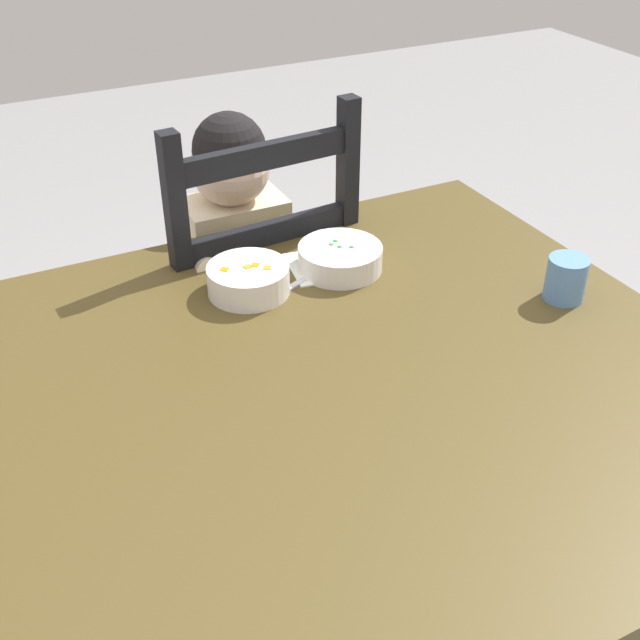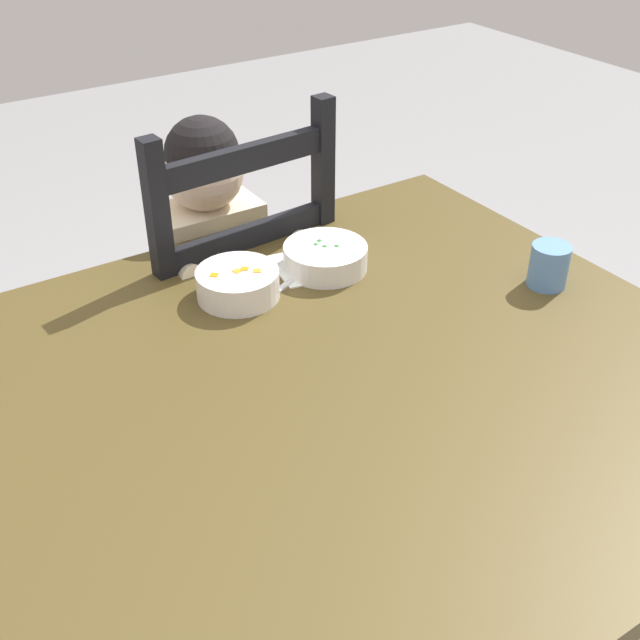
{
  "view_description": "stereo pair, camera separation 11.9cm",
  "coord_description": "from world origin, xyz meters",
  "px_view_note": "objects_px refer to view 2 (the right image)",
  "views": [
    {
      "loc": [
        -0.43,
        -0.87,
        1.5
      ],
      "look_at": [
        0.05,
        0.09,
        0.79
      ],
      "focal_mm": 44.6,
      "sensor_mm": 36.0,
      "label": 1
    },
    {
      "loc": [
        -0.53,
        -0.82,
        1.5
      ],
      "look_at": [
        0.05,
        0.09,
        0.79
      ],
      "focal_mm": 44.6,
      "sensor_mm": 36.0,
      "label": 2
    }
  ],
  "objects_px": {
    "bowl_of_carrots": "(238,283)",
    "drinking_cup": "(549,266)",
    "dining_table": "(322,428)",
    "dining_chair": "(223,324)",
    "child_figure": "(217,264)",
    "spoon": "(271,295)",
    "bowl_of_peas": "(325,257)"
  },
  "relations": [
    {
      "from": "bowl_of_carrots",
      "to": "drinking_cup",
      "type": "distance_m",
      "value": 0.57
    },
    {
      "from": "bowl_of_carrots",
      "to": "bowl_of_peas",
      "type": "bearing_deg",
      "value": 0.01
    },
    {
      "from": "dining_table",
      "to": "dining_chair",
      "type": "bearing_deg",
      "value": 79.42
    },
    {
      "from": "dining_table",
      "to": "dining_chair",
      "type": "xyz_separation_m",
      "value": [
        0.11,
        0.6,
        -0.17
      ]
    },
    {
      "from": "drinking_cup",
      "to": "bowl_of_carrots",
      "type": "bearing_deg",
      "value": 151.21
    },
    {
      "from": "bowl_of_carrots",
      "to": "drinking_cup",
      "type": "relative_size",
      "value": 1.85
    },
    {
      "from": "dining_table",
      "to": "drinking_cup",
      "type": "xyz_separation_m",
      "value": [
        0.51,
        0.02,
        0.13
      ]
    },
    {
      "from": "dining_chair",
      "to": "spoon",
      "type": "relative_size",
      "value": 7.54
    },
    {
      "from": "dining_table",
      "to": "drinking_cup",
      "type": "height_order",
      "value": "drinking_cup"
    },
    {
      "from": "drinking_cup",
      "to": "child_figure",
      "type": "bearing_deg",
      "value": 125.63
    },
    {
      "from": "dining_table",
      "to": "spoon",
      "type": "relative_size",
      "value": 9.76
    },
    {
      "from": "spoon",
      "to": "drinking_cup",
      "type": "height_order",
      "value": "drinking_cup"
    },
    {
      "from": "bowl_of_peas",
      "to": "bowl_of_carrots",
      "type": "bearing_deg",
      "value": -179.99
    },
    {
      "from": "dining_chair",
      "to": "spoon",
      "type": "distance_m",
      "value": 0.43
    },
    {
      "from": "bowl_of_peas",
      "to": "drinking_cup",
      "type": "distance_m",
      "value": 0.42
    },
    {
      "from": "child_figure",
      "to": "bowl_of_peas",
      "type": "relative_size",
      "value": 5.94
    },
    {
      "from": "dining_table",
      "to": "drinking_cup",
      "type": "distance_m",
      "value": 0.53
    },
    {
      "from": "dining_chair",
      "to": "drinking_cup",
      "type": "distance_m",
      "value": 0.76
    },
    {
      "from": "dining_table",
      "to": "bowl_of_carrots",
      "type": "bearing_deg",
      "value": 87.64
    },
    {
      "from": "bowl_of_peas",
      "to": "bowl_of_carrots",
      "type": "height_order",
      "value": "bowl_of_carrots"
    },
    {
      "from": "dining_table",
      "to": "child_figure",
      "type": "relative_size",
      "value": 1.36
    },
    {
      "from": "bowl_of_peas",
      "to": "child_figure",
      "type": "bearing_deg",
      "value": 107.98
    },
    {
      "from": "spoon",
      "to": "dining_table",
      "type": "bearing_deg",
      "value": -103.05
    },
    {
      "from": "bowl_of_carrots",
      "to": "spoon",
      "type": "bearing_deg",
      "value": -35.03
    },
    {
      "from": "dining_chair",
      "to": "bowl_of_carrots",
      "type": "bearing_deg",
      "value": -108.48
    },
    {
      "from": "bowl_of_peas",
      "to": "bowl_of_carrots",
      "type": "xyz_separation_m",
      "value": [
        -0.19,
        -0.0,
        0.0
      ]
    },
    {
      "from": "dining_chair",
      "to": "bowl_of_carrots",
      "type": "distance_m",
      "value": 0.43
    },
    {
      "from": "child_figure",
      "to": "bowl_of_carrots",
      "type": "bearing_deg",
      "value": -107.97
    },
    {
      "from": "dining_chair",
      "to": "child_figure",
      "type": "distance_m",
      "value": 0.16
    },
    {
      "from": "child_figure",
      "to": "bowl_of_carrots",
      "type": "height_order",
      "value": "child_figure"
    },
    {
      "from": "dining_chair",
      "to": "child_figure",
      "type": "bearing_deg",
      "value": -139.58
    },
    {
      "from": "bowl_of_carrots",
      "to": "spoon",
      "type": "xyz_separation_m",
      "value": [
        0.05,
        -0.03,
        -0.02
      ]
    }
  ]
}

